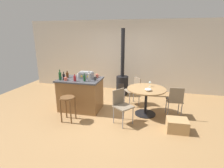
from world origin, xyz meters
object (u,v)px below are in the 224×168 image
object	(u,v)px
bottle_0	(67,75)
cup_3	(97,76)
kitchen_island	(81,94)
folding_chair_far	(175,99)
wooden_stool	(68,103)
folding_chair_near	(121,104)
bottle_5	(64,77)
bottle_4	(75,78)
bottle_1	(84,78)
serving_bowl	(148,89)
wine_glass	(150,83)
bottle_3	(60,76)
toolbox	(86,75)
wood_stove	(122,80)
bottle_2	(89,77)
cup_1	(79,75)
folding_chair_left	(134,89)
cup_0	(66,79)
dining_table	(146,95)
cardboard_box	(177,125)
cup_2	(95,78)

from	to	relation	value
bottle_0	cup_3	size ratio (longest dim) A/B	1.67
bottle_0	cup_3	bearing A→B (deg)	12.15
kitchen_island	folding_chair_far	distance (m)	2.65
kitchen_island	folding_chair_far	xyz separation A→B (m)	(2.65, 0.06, 0.05)
wooden_stool	folding_chair_near	world-z (taller)	folding_chair_near
folding_chair_near	bottle_5	xyz separation A→B (m)	(-1.74, 0.39, 0.51)
folding_chair_far	bottle_4	distance (m)	2.74
folding_chair_far	bottle_1	world-z (taller)	bottle_1
wooden_stool	serving_bowl	size ratio (longest dim) A/B	3.63
bottle_5	wine_glass	world-z (taller)	bottle_5
serving_bowl	bottle_3	bearing A→B (deg)	-177.41
folding_chair_near	bottle_4	xyz separation A→B (m)	(-1.36, 0.29, 0.50)
wooden_stool	bottle_3	size ratio (longest dim) A/B	2.23
toolbox	bottle_1	size ratio (longest dim) A/B	1.67
wood_stove	bottle_2	size ratio (longest dim) A/B	7.82
bottle_1	cup_3	xyz separation A→B (m)	(0.21, 0.48, -0.04)
wooden_stool	bottle_5	distance (m)	0.89
bottle_1	cup_1	world-z (taller)	bottle_1
folding_chair_near	cup_1	size ratio (longest dim) A/B	7.07
bottle_4	cup_3	xyz separation A→B (m)	(0.47, 0.53, -0.02)
toolbox	cup_3	world-z (taller)	toolbox
wooden_stool	cup_3	world-z (taller)	cup_3
folding_chair_left	bottle_4	world-z (taller)	bottle_4
wooden_stool	cup_1	size ratio (longest dim) A/B	5.36
bottle_3	bottle_4	world-z (taller)	bottle_3
bottle_3	bottle_5	world-z (taller)	bottle_3
bottle_5	cup_0	size ratio (longest dim) A/B	1.84
folding_chair_left	bottle_5	distance (m)	2.16
dining_table	cardboard_box	distance (m)	1.14
folding_chair_far	bottle_1	size ratio (longest dim) A/B	3.81
folding_chair_far	cup_1	bearing A→B (deg)	176.69
cardboard_box	cup_3	bearing A→B (deg)	157.43
bottle_5	cup_0	bearing A→B (deg)	-45.49
wood_stove	bottle_3	distance (m)	2.36
cardboard_box	dining_table	bearing A→B (deg)	136.06
kitchen_island	cup_2	size ratio (longest dim) A/B	11.19
dining_table	cup_0	distance (m)	2.26
wood_stove	bottle_0	size ratio (longest dim) A/B	12.03
wooden_stool	wine_glass	bearing A→B (deg)	27.66
toolbox	wine_glass	world-z (taller)	toolbox
dining_table	cup_3	world-z (taller)	cup_3
wood_stove	wine_glass	distance (m)	1.65
dining_table	folding_chair_far	bearing A→B (deg)	-1.30
cup_2	folding_chair_far	bearing A→B (deg)	2.79
kitchen_island	folding_chair_near	size ratio (longest dim) A/B	1.42
cup_3	folding_chair_left	bearing A→B (deg)	23.93
bottle_5	wooden_stool	bearing A→B (deg)	-56.97
toolbox	bottle_0	xyz separation A→B (m)	(-0.60, -0.02, -0.02)
wooden_stool	folding_chair_far	distance (m)	2.79
folding_chair_near	cup_3	distance (m)	1.30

